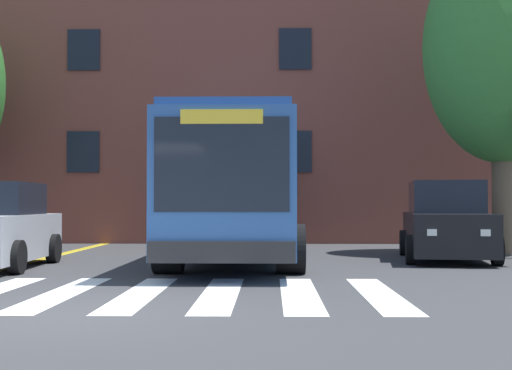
{
  "coord_description": "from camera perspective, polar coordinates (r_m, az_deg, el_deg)",
  "views": [
    {
      "loc": [
        2.66,
        -8.66,
        1.37
      ],
      "look_at": [
        2.32,
        7.58,
        1.78
      ],
      "focal_mm": 50.0,
      "sensor_mm": 36.0,
      "label": 1
    }
  ],
  "objects": [
    {
      "name": "city_bus",
      "position": [
        17.24,
        -1.42,
        -0.25
      ],
      "size": [
        2.95,
        11.21,
        3.16
      ],
      "color": "#2D5699",
      "rests_on": "ground"
    },
    {
      "name": "building_facade",
      "position": [
        29.3,
        -11.48,
        8.09
      ],
      "size": [
        35.96,
        8.57,
        12.42
      ],
      "color": "brown",
      "rests_on": "ground"
    },
    {
      "name": "lane_line_yellow_inner",
      "position": [
        25.4,
        -11.74,
        -4.51
      ],
      "size": [
        0.12,
        36.0,
        0.01
      ],
      "primitive_type": "cube",
      "color": "gold",
      "rests_on": "ground"
    },
    {
      "name": "car_black_far_lane",
      "position": [
        17.78,
        14.97,
        -3.05
      ],
      "size": [
        2.51,
        4.75,
        1.9
      ],
      "color": "black",
      "rests_on": "ground"
    },
    {
      "name": "crosswalk",
      "position": [
        11.26,
        -15.25,
        -8.36
      ],
      "size": [
        10.12,
        4.28,
        0.01
      ],
      "color": "white",
      "rests_on": "ground"
    },
    {
      "name": "lane_line_yellow_outer",
      "position": [
        25.37,
        -11.39,
        -4.52
      ],
      "size": [
        0.12,
        36.0,
        0.01
      ],
      "primitive_type": "cube",
      "color": "gold",
      "rests_on": "ground"
    },
    {
      "name": "street_tree_curbside_large",
      "position": [
        20.78,
        19.05,
        10.28
      ],
      "size": [
        4.3,
        4.09,
        8.76
      ],
      "color": "brown",
      "rests_on": "ground"
    },
    {
      "name": "ground_plane",
      "position": [
        9.16,
        -15.93,
        -9.98
      ],
      "size": [
        120.0,
        120.0,
        0.0
      ],
      "primitive_type": "plane",
      "color": "#38383A"
    }
  ]
}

